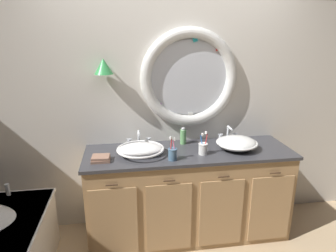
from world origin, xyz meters
The scene contains 11 objects.
ground_plane centered at (0.00, 0.00, 0.00)m, with size 14.00×14.00×0.00m, color tan.
back_wall_assembly centered at (0.01, 0.58, 1.32)m, with size 6.40×0.26×2.60m.
vanity_counter centered at (0.13, 0.25, 0.45)m, with size 1.94×0.64×0.89m.
sink_basin_left centered at (-0.33, 0.22, 0.94)m, with size 0.43×0.43×0.10m.
sink_basin_right centered at (0.59, 0.22, 0.95)m, with size 0.39×0.39×0.12m.
faucet_set_left centered at (-0.33, 0.47, 0.95)m, with size 0.24×0.14×0.15m.
faucet_set_right centered at (0.59, 0.47, 0.95)m, with size 0.21×0.14×0.16m.
toothbrush_holder_left centered at (-0.06, 0.06, 0.95)m, with size 0.08×0.08×0.22m.
toothbrush_holder_right centered at (0.23, 0.14, 0.95)m, with size 0.09×0.09×0.22m.
soap_dispenser centered at (0.11, 0.43, 0.97)m, with size 0.06×0.07×0.18m.
folded_hand_towel centered at (-0.68, 0.13, 0.91)m, with size 0.16×0.14×0.04m.
Camera 1 is at (-0.46, -2.29, 1.93)m, focal length 31.76 mm.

